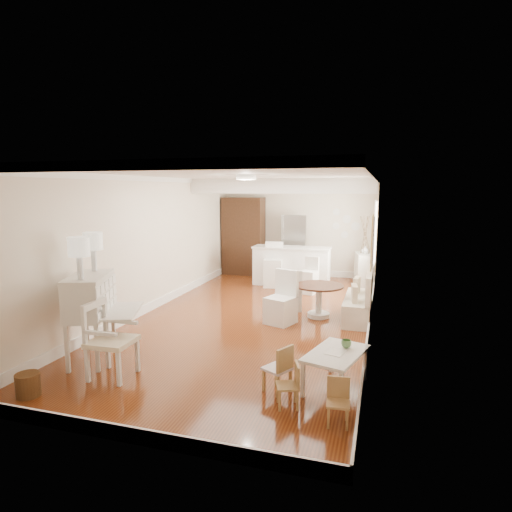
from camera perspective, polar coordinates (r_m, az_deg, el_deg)
The scene contains 20 objects.
room at distance 8.61m, azimuth 0.63°, elevation 5.17°, with size 9.00×9.04×2.82m.
secretary_bureau at distance 6.86m, azimuth -21.18°, elevation -7.68°, with size 1.02×1.04×1.30m, color silver.
gustavian_armchair at distance 6.20m, azimuth -18.65°, elevation -10.56°, with size 0.60×0.60×1.05m, color silver.
wicker_basket at distance 6.20m, azimuth -28.12°, elevation -14.91°, with size 0.29×0.29×0.29m, color #55351A.
kids_table at distance 5.75m, azimuth 10.54°, elevation -14.75°, with size 0.59×0.98×0.49m, color white.
kids_chair_a at distance 5.24m, azimuth 4.23°, elevation -16.79°, with size 0.26×0.26×0.54m, color #A37F4A.
kids_chair_b at distance 5.57m, azimuth 2.83°, elevation -14.65°, with size 0.30×0.30×0.63m, color tan.
kids_chair_c at distance 4.96m, azimuth 10.89°, elevation -18.62°, with size 0.25×0.25×0.52m, color #AB814D.
banquette at distance 8.69m, azimuth 13.46°, elevation -5.00°, with size 0.52×1.60×0.98m, color silver.
dining_table at distance 8.68m, azimuth 8.37°, elevation -5.96°, with size 0.97×0.97×0.66m, color #4A2518.
slip_chair_near at distance 8.16m, azimuth 3.30°, elevation -5.54°, with size 0.48×0.50×1.02m, color white.
slip_chair_far at distance 9.09m, azimuth 4.47°, elevation -4.51°, with size 0.41×0.43×0.87m, color silver.
breakfast_counter at distance 11.45m, azimuth 4.75°, elevation -1.33°, with size 2.05×0.65×1.03m, color white.
bar_stool_left at distance 11.20m, azimuth 2.32°, elevation -1.17°, with size 0.47×0.47×1.17m, color white.
bar_stool_right at distance 10.56m, azimuth 7.11°, elevation -2.59°, with size 0.36×0.36×0.90m, color white.
pantry_cabinet at distance 12.83m, azimuth -1.66°, elevation 2.66°, with size 1.20×0.60×2.30m, color #381E11.
fridge at distance 12.37m, azimuth 6.68°, elevation 1.20°, with size 0.75×0.65×1.80m, color silver.
sideboard at distance 11.74m, azimuth 14.17°, elevation -1.74°, with size 0.40×0.90×0.86m, color silver.
pencil_cup at distance 5.82m, azimuth 11.94°, elevation -11.38°, with size 0.13×0.13×0.10m, color #5A8E53.
branch_vase at distance 11.66m, azimuth 14.33°, elevation 0.81°, with size 0.18×0.18×0.19m, color white.
Camera 1 is at (2.41, -7.93, 2.53)m, focal length 30.00 mm.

